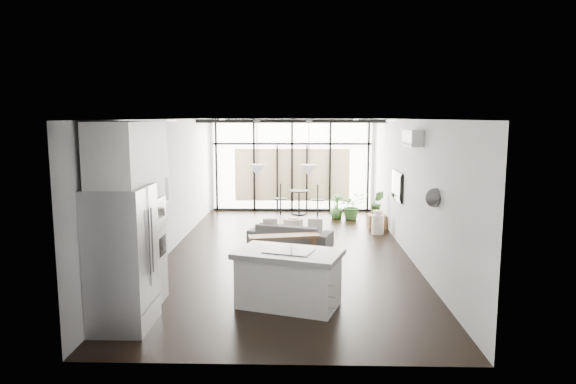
{
  "coord_description": "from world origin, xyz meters",
  "views": [
    {
      "loc": [
        0.29,
        -10.58,
        2.84
      ],
      "look_at": [
        0.0,
        0.3,
        1.25
      ],
      "focal_mm": 32.0,
      "sensor_mm": 36.0,
      "label": 1
    }
  ],
  "objects_px": {
    "console_bench": "(284,246)",
    "milk_can": "(378,222)",
    "pouf": "(293,226)",
    "sofa": "(290,231)",
    "island": "(289,279)",
    "tv": "(397,186)",
    "fridge": "(122,258)"
  },
  "relations": [
    {
      "from": "island",
      "to": "console_bench",
      "type": "bearing_deg",
      "value": 111.23
    },
    {
      "from": "pouf",
      "to": "console_bench",
      "type": "bearing_deg",
      "value": -94.09
    },
    {
      "from": "console_bench",
      "to": "milk_can",
      "type": "bearing_deg",
      "value": 32.49
    },
    {
      "from": "milk_can",
      "to": "island",
      "type": "bearing_deg",
      "value": -112.82
    },
    {
      "from": "island",
      "to": "sofa",
      "type": "distance_m",
      "value": 3.59
    },
    {
      "from": "sofa",
      "to": "pouf",
      "type": "distance_m",
      "value": 1.25
    },
    {
      "from": "pouf",
      "to": "milk_can",
      "type": "relative_size",
      "value": 0.83
    },
    {
      "from": "island",
      "to": "milk_can",
      "type": "xyz_separation_m",
      "value": [
        2.06,
        4.9,
        -0.13
      ]
    },
    {
      "from": "tv",
      "to": "console_bench",
      "type": "bearing_deg",
      "value": -151.05
    },
    {
      "from": "fridge",
      "to": "console_bench",
      "type": "xyz_separation_m",
      "value": [
        2.06,
        3.54,
        -0.73
      ]
    },
    {
      "from": "fridge",
      "to": "island",
      "type": "bearing_deg",
      "value": 20.37
    },
    {
      "from": "fridge",
      "to": "sofa",
      "type": "relative_size",
      "value": 1.06
    },
    {
      "from": "tv",
      "to": "sofa",
      "type": "bearing_deg",
      "value": -167.76
    },
    {
      "from": "sofa",
      "to": "tv",
      "type": "xyz_separation_m",
      "value": [
        2.41,
        0.52,
        0.95
      ]
    },
    {
      "from": "console_bench",
      "to": "milk_can",
      "type": "xyz_separation_m",
      "value": [
        2.23,
        2.19,
        0.06
      ]
    },
    {
      "from": "island",
      "to": "milk_can",
      "type": "distance_m",
      "value": 5.32
    },
    {
      "from": "console_bench",
      "to": "tv",
      "type": "distance_m",
      "value": 3.07
    },
    {
      "from": "tv",
      "to": "milk_can",
      "type": "bearing_deg",
      "value": 110.56
    },
    {
      "from": "sofa",
      "to": "console_bench",
      "type": "bearing_deg",
      "value": 100.42
    },
    {
      "from": "island",
      "to": "fridge",
      "type": "bearing_deg",
      "value": -141.81
    },
    {
      "from": "sofa",
      "to": "tv",
      "type": "bearing_deg",
      "value": -150.18
    },
    {
      "from": "sofa",
      "to": "milk_can",
      "type": "relative_size",
      "value": 3.09
    },
    {
      "from": "sofa",
      "to": "fridge",
      "type": "bearing_deg",
      "value": 81.41
    },
    {
      "from": "console_bench",
      "to": "milk_can",
      "type": "relative_size",
      "value": 2.46
    },
    {
      "from": "sofa",
      "to": "island",
      "type": "bearing_deg",
      "value": 108.43
    },
    {
      "from": "island",
      "to": "pouf",
      "type": "bearing_deg",
      "value": 107.95
    },
    {
      "from": "island",
      "to": "milk_can",
      "type": "relative_size",
      "value": 2.66
    },
    {
      "from": "milk_can",
      "to": "pouf",
      "type": "bearing_deg",
      "value": -177.84
    },
    {
      "from": "island",
      "to": "pouf",
      "type": "relative_size",
      "value": 3.19
    },
    {
      "from": "pouf",
      "to": "tv",
      "type": "relative_size",
      "value": 0.44
    },
    {
      "from": "sofa",
      "to": "console_bench",
      "type": "xyz_separation_m",
      "value": [
        -0.11,
        -0.87,
        -0.12
      ]
    },
    {
      "from": "pouf",
      "to": "fridge",
      "type": "bearing_deg",
      "value": -111.36
    }
  ]
}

